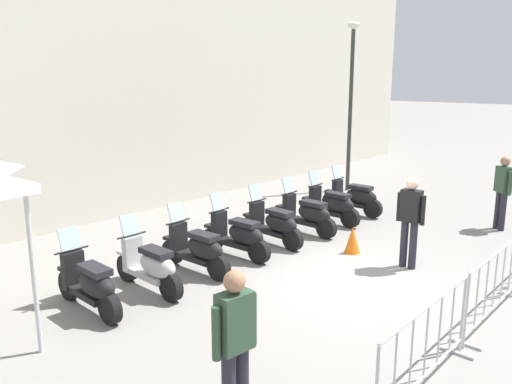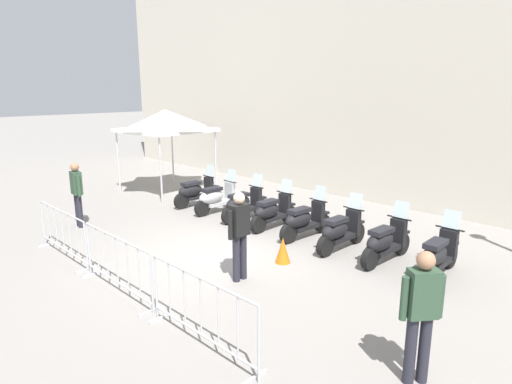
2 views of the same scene
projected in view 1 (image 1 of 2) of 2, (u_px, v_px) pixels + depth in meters
name	position (u px, v px, depth m)	size (l,w,h in m)	color
ground_plane	(357.00, 280.00, 9.27)	(120.00, 120.00, 0.00)	gray
motorcycle_0	(90.00, 284.00, 7.91)	(0.59, 1.72, 1.24)	black
motorcycle_1	(150.00, 266.00, 8.67)	(0.58, 1.73, 1.24)	black
motorcycle_2	(197.00, 249.00, 9.50)	(0.56, 1.73, 1.24)	black
motorcycle_3	(238.00, 235.00, 10.31)	(0.56, 1.72, 1.24)	black
motorcycle_4	(274.00, 224.00, 11.08)	(0.62, 1.72, 1.24)	black
motorcycle_5	(307.00, 215.00, 11.84)	(0.56, 1.73, 1.24)	black
motorcycle_6	(332.00, 205.00, 12.66)	(0.59, 1.72, 1.24)	black
motorcycle_7	(354.00, 197.00, 13.48)	(0.56, 1.72, 1.24)	black
barrier_segment_0	(426.00, 349.00, 5.92)	(2.31, 0.60, 1.07)	#B2B5B7
barrier_segment_1	(494.00, 286.00, 7.67)	(2.31, 0.60, 1.07)	#B2B5B7
street_lamp	(351.00, 89.00, 15.73)	(0.36, 0.36, 5.08)	#2D332D
officer_near_row_end	(410.00, 217.00, 9.65)	(0.24, 0.55, 1.73)	#23232D
officer_mid_plaza	(503.00, 189.00, 12.05)	(0.40, 0.43, 1.73)	#23232D
officer_by_barriers	(235.00, 342.00, 5.17)	(0.54, 0.29, 1.73)	#23232D
traffic_cone	(352.00, 240.00, 10.61)	(0.32, 0.32, 0.55)	orange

